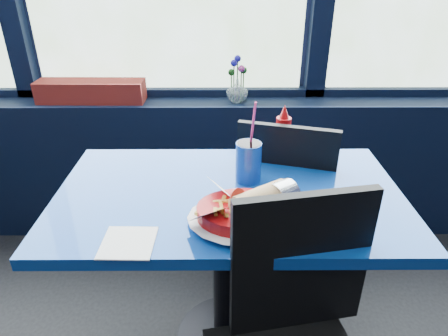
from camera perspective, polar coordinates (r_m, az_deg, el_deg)
window_sill at (r=2.34m, az=-7.05°, el=0.31°), size 5.00×0.26×0.80m
near_table at (r=1.49m, az=0.69°, el=-9.42°), size 1.20×0.70×0.75m
chair_near_back at (r=1.80m, az=6.77°, el=-4.22°), size 0.51×0.51×0.91m
planter_box at (r=2.23m, az=-18.44°, el=10.38°), size 0.56×0.15×0.11m
flower_vase at (r=2.11m, az=1.91°, el=11.34°), size 0.12×0.12×0.24m
food_basket at (r=1.22m, az=3.32°, el=-6.09°), size 0.34×0.34×0.11m
ketchup_bottle at (r=1.61m, az=8.40°, el=4.78°), size 0.06×0.06×0.22m
soda_cup at (r=1.43m, az=3.51°, el=0.99°), size 0.09×0.09×0.31m
napkin at (r=1.19m, az=-13.53°, el=-10.32°), size 0.15×0.15×0.00m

